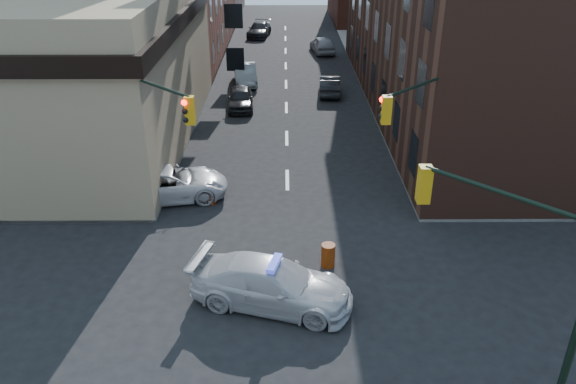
{
  "coord_description": "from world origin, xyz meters",
  "views": [
    {
      "loc": [
        -0.14,
        -16.64,
        12.77
      ],
      "look_at": [
        -0.0,
        4.25,
        2.2
      ],
      "focal_mm": 35.0,
      "sensor_mm": 36.0,
      "label": 1
    }
  ],
  "objects_px": {
    "pedestrian_b": "(42,197)",
    "barricade_nw_a": "(133,189)",
    "parked_car_wnear": "(240,98)",
    "parked_car_enear": "(330,85)",
    "pickup": "(169,183)",
    "barrel_road": "(328,255)",
    "barrel_bank": "(211,195)",
    "police_car": "(272,284)",
    "parked_car_wfar": "(245,74)",
    "pedestrian_a": "(106,177)"
  },
  "relations": [
    {
      "from": "pedestrian_b",
      "to": "barricade_nw_a",
      "type": "xyz_separation_m",
      "value": [
        3.61,
        1.73,
        -0.51
      ]
    },
    {
      "from": "parked_car_wnear",
      "to": "parked_car_enear",
      "type": "xyz_separation_m",
      "value": [
        6.59,
        3.37,
        -0.02
      ]
    },
    {
      "from": "pickup",
      "to": "parked_car_wnear",
      "type": "relative_size",
      "value": 1.32
    },
    {
      "from": "barrel_road",
      "to": "barrel_bank",
      "type": "bearing_deg",
      "value": 134.54
    },
    {
      "from": "barricade_nw_a",
      "to": "police_car",
      "type": "bearing_deg",
      "value": -34.36
    },
    {
      "from": "police_car",
      "to": "barrel_bank",
      "type": "relative_size",
      "value": 6.56
    },
    {
      "from": "pedestrian_b",
      "to": "barrel_bank",
      "type": "height_order",
      "value": "pedestrian_b"
    },
    {
      "from": "parked_car_wnear",
      "to": "parked_car_wfar",
      "type": "xyz_separation_m",
      "value": [
        -0.03,
        6.27,
        0.05
      ]
    },
    {
      "from": "pedestrian_a",
      "to": "barrel_road",
      "type": "bearing_deg",
      "value": 2.74
    },
    {
      "from": "pedestrian_b",
      "to": "barrel_bank",
      "type": "distance_m",
      "value": 7.58
    },
    {
      "from": "pickup",
      "to": "parked_car_enear",
      "type": "bearing_deg",
      "value": -38.83
    },
    {
      "from": "pedestrian_a",
      "to": "barricade_nw_a",
      "type": "distance_m",
      "value": 1.52
    },
    {
      "from": "parked_car_wnear",
      "to": "police_car",
      "type": "bearing_deg",
      "value": -86.62
    },
    {
      "from": "pickup",
      "to": "parked_car_wfar",
      "type": "distance_m",
      "value": 20.37
    },
    {
      "from": "pickup",
      "to": "pedestrian_a",
      "type": "distance_m",
      "value": 3.12
    },
    {
      "from": "parked_car_wnear",
      "to": "parked_car_enear",
      "type": "distance_m",
      "value": 7.4
    },
    {
      "from": "pedestrian_a",
      "to": "barrel_bank",
      "type": "xyz_separation_m",
      "value": [
        5.18,
        -0.8,
        -0.57
      ]
    },
    {
      "from": "parked_car_wfar",
      "to": "barrel_road",
      "type": "distance_m",
      "value": 26.6
    },
    {
      "from": "pedestrian_b",
      "to": "barricade_nw_a",
      "type": "bearing_deg",
      "value": 21.14
    },
    {
      "from": "pickup",
      "to": "barrel_road",
      "type": "xyz_separation_m",
      "value": [
        7.37,
        -5.94,
        -0.3
      ]
    },
    {
      "from": "pedestrian_a",
      "to": "pedestrian_b",
      "type": "xyz_separation_m",
      "value": [
        -2.23,
        -2.23,
        0.1
      ]
    },
    {
      "from": "pedestrian_a",
      "to": "barrel_road",
      "type": "distance_m",
      "value": 12.17
    },
    {
      "from": "pickup",
      "to": "parked_car_wnear",
      "type": "height_order",
      "value": "pickup"
    },
    {
      "from": "pickup",
      "to": "parked_car_wnear",
      "type": "bearing_deg",
      "value": -21.34
    },
    {
      "from": "pickup",
      "to": "barrel_road",
      "type": "relative_size",
      "value": 5.83
    },
    {
      "from": "police_car",
      "to": "barrel_road",
      "type": "distance_m",
      "value": 3.24
    },
    {
      "from": "parked_car_wnear",
      "to": "parked_car_enear",
      "type": "bearing_deg",
      "value": 23.68
    },
    {
      "from": "barrel_road",
      "to": "pedestrian_b",
      "type": "bearing_deg",
      "value": 162.72
    },
    {
      "from": "parked_car_wfar",
      "to": "barricade_nw_a",
      "type": "height_order",
      "value": "parked_car_wfar"
    },
    {
      "from": "police_car",
      "to": "parked_car_wfar",
      "type": "bearing_deg",
      "value": 21.02
    },
    {
      "from": "barrel_road",
      "to": "barrel_bank",
      "type": "xyz_separation_m",
      "value": [
        -5.29,
        5.38,
        -0.05
      ]
    },
    {
      "from": "parked_car_wfar",
      "to": "parked_car_enear",
      "type": "xyz_separation_m",
      "value": [
        6.62,
        -2.9,
        -0.08
      ]
    },
    {
      "from": "parked_car_enear",
      "to": "pedestrian_a",
      "type": "relative_size",
      "value": 2.52
    },
    {
      "from": "parked_car_wnear",
      "to": "pedestrian_a",
      "type": "height_order",
      "value": "pedestrian_a"
    },
    {
      "from": "parked_car_wnear",
      "to": "pedestrian_b",
      "type": "relative_size",
      "value": 2.26
    },
    {
      "from": "pickup",
      "to": "pedestrian_b",
      "type": "height_order",
      "value": "pedestrian_b"
    },
    {
      "from": "police_car",
      "to": "pedestrian_b",
      "type": "relative_size",
      "value": 3.02
    },
    {
      "from": "parked_car_wnear",
      "to": "barrel_bank",
      "type": "distance_m",
      "value": 14.51
    },
    {
      "from": "barrel_road",
      "to": "barricade_nw_a",
      "type": "relative_size",
      "value": 0.81
    },
    {
      "from": "parked_car_enear",
      "to": "barricade_nw_a",
      "type": "height_order",
      "value": "parked_car_enear"
    },
    {
      "from": "parked_car_wfar",
      "to": "pedestrian_a",
      "type": "relative_size",
      "value": 2.79
    },
    {
      "from": "parked_car_enear",
      "to": "parked_car_wfar",
      "type": "bearing_deg",
      "value": -20.61
    },
    {
      "from": "parked_car_wfar",
      "to": "pickup",
      "type": "bearing_deg",
      "value": -103.74
    },
    {
      "from": "pickup",
      "to": "barrel_bank",
      "type": "distance_m",
      "value": 2.19
    },
    {
      "from": "police_car",
      "to": "parked_car_wnear",
      "type": "relative_size",
      "value": 1.34
    },
    {
      "from": "barricade_nw_a",
      "to": "barrel_road",
      "type": "bearing_deg",
      "value": -17.03
    },
    {
      "from": "barrel_bank",
      "to": "parked_car_enear",
      "type": "bearing_deg",
      "value": 68.5
    },
    {
      "from": "parked_car_wnear",
      "to": "barricade_nw_a",
      "type": "bearing_deg",
      "value": -110.11
    },
    {
      "from": "parked_car_wfar",
      "to": "pedestrian_a",
      "type": "bearing_deg",
      "value": -112.35
    },
    {
      "from": "barricade_nw_a",
      "to": "barrel_bank",
      "type": "bearing_deg",
      "value": 10.41
    }
  ]
}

